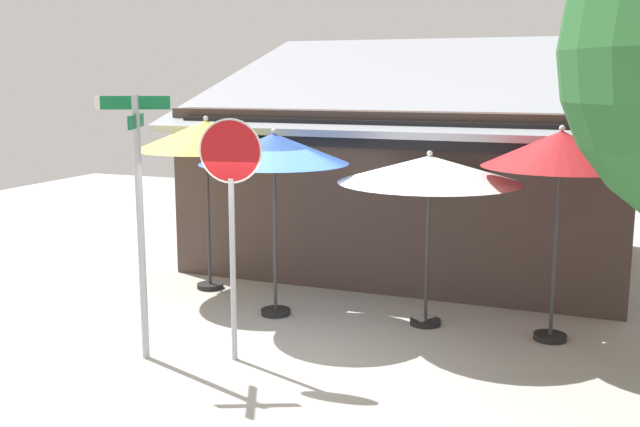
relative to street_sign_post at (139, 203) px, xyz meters
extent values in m
cube|color=#ADA8A0|center=(1.38, 0.93, -2.04)|extent=(28.00, 28.00, 0.10)
cube|color=#473833|center=(1.88, 6.49, -0.51)|extent=(7.60, 5.44, 2.97)
cube|color=#999EA8|center=(1.88, 6.34, 1.47)|extent=(8.10, 5.95, 1.78)
cube|color=black|center=(1.88, 3.72, 0.63)|extent=(7.00, 0.16, 0.44)
cylinder|color=#A8AAB2|center=(0.00, 0.00, -0.34)|extent=(0.09, 0.09, 3.30)
cube|color=#116B38|center=(0.00, 0.00, 1.21)|extent=(0.77, 0.37, 0.16)
cube|color=#116B38|center=(0.00, 0.00, 0.99)|extent=(0.37, 0.77, 0.16)
cube|color=white|center=(-0.40, -0.18, 1.21)|extent=(0.07, 0.06, 0.16)
cylinder|color=#A8AAB2|center=(1.08, 0.36, -0.84)|extent=(0.07, 0.07, 2.30)
cylinder|color=white|center=(1.08, 0.36, 0.64)|extent=(0.77, 0.17, 0.78)
cylinder|color=red|center=(1.08, 0.36, 0.64)|extent=(0.72, 0.18, 0.73)
cylinder|color=black|center=(-0.84, 3.07, -1.95)|extent=(0.44, 0.44, 0.08)
cylinder|color=#333335|center=(-0.84, 3.07, -0.79)|extent=(0.05, 0.05, 2.39)
cone|color=#EAD14C|center=(-0.84, 3.07, 0.59)|extent=(2.31, 2.31, 0.47)
sphere|color=silver|center=(-0.84, 3.07, 0.86)|extent=(0.08, 0.08, 0.08)
cylinder|color=black|center=(0.79, 2.20, -1.95)|extent=(0.44, 0.44, 0.08)
cylinder|color=#333335|center=(0.79, 2.20, -0.83)|extent=(0.05, 0.05, 2.32)
cone|color=#2D56B7|center=(0.79, 2.20, 0.50)|extent=(2.18, 2.18, 0.44)
sphere|color=silver|center=(0.79, 2.20, 0.75)|extent=(0.08, 0.08, 0.08)
cylinder|color=black|center=(2.98, 2.57, -1.95)|extent=(0.44, 0.44, 0.08)
cylinder|color=#333335|center=(2.98, 2.57, -0.93)|extent=(0.05, 0.05, 2.11)
cone|color=white|center=(2.98, 2.57, 0.26)|extent=(2.56, 2.56, 0.37)
sphere|color=silver|center=(2.98, 2.57, 0.47)|extent=(0.08, 0.08, 0.08)
cylinder|color=black|center=(4.70, 2.58, -1.95)|extent=(0.44, 0.44, 0.08)
cylinder|color=#333335|center=(4.70, 2.58, -0.79)|extent=(0.05, 0.05, 2.40)
cone|color=#B21E23|center=(4.70, 2.58, 0.60)|extent=(2.03, 2.03, 0.47)
sphere|color=silver|center=(4.70, 2.58, 0.86)|extent=(0.08, 0.08, 0.08)
camera|label=1|loc=(5.38, -7.51, 1.50)|focal=41.90mm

